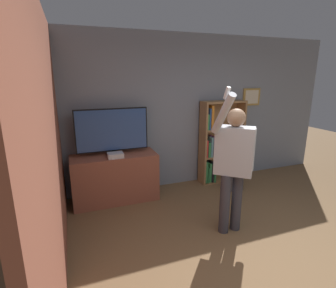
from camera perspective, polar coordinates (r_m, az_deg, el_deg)
The scene contains 10 objects.
ground_plane at distance 3.21m, azimuth 24.79°, elevation -25.44°, with size 14.00×14.00×0.00m, color brown.
wall_back at distance 4.78m, azimuth 3.20°, elevation 6.96°, with size 6.17×0.09×2.70m.
wall_side_brick at distance 3.04m, azimuth -24.03°, elevation 1.12°, with size 0.06×4.28×2.70m.
tv_ledge at distance 4.37m, azimuth -11.44°, elevation -7.20°, with size 1.34×0.54×0.77m.
television at distance 4.18m, azimuth -12.05°, elevation 2.79°, with size 1.12×0.22×0.74m.
game_console at distance 4.09m, azimuth -11.38°, elevation -2.41°, with size 0.24×0.18×0.08m.
remote_loose at distance 4.06m, azimuth -12.26°, elevation -2.99°, with size 0.09×0.14×0.02m.
bookshelf at distance 5.04m, azimuth 10.62°, elevation -0.15°, with size 0.84×0.28×1.55m.
person at distance 3.34m, azimuth 14.12°, elevation -3.37°, with size 0.60×0.54×1.89m.
waste_bin at distance 4.87m, azimuth 14.58°, elevation -7.38°, with size 0.27×0.27×0.40m.
Camera 1 is at (-1.90, -1.62, 2.00)m, focal length 28.00 mm.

